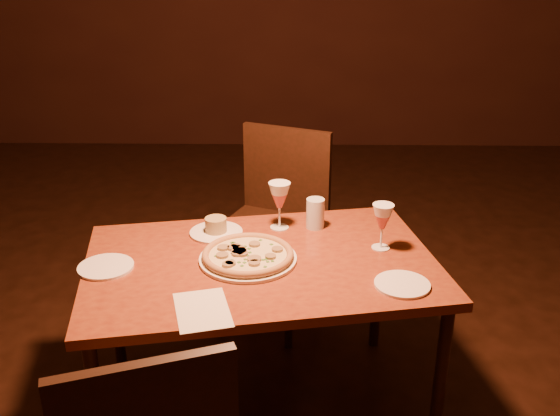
{
  "coord_description": "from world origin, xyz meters",
  "views": [
    {
      "loc": [
        -0.08,
        -2.16,
        1.74
      ],
      "look_at": [
        -0.12,
        -0.09,
        0.86
      ],
      "focal_mm": 40.0,
      "sensor_mm": 36.0,
      "label": 1
    }
  ],
  "objects": [
    {
      "name": "wine_glass_far",
      "position": [
        -0.13,
        0.14,
        0.78
      ],
      "size": [
        0.09,
        0.09,
        0.2
      ],
      "primitive_type": null,
      "color": "#CD5556",
      "rests_on": "dining_table"
    },
    {
      "name": "side_plate_near",
      "position": [
        0.29,
        -0.32,
        0.68
      ],
      "size": [
        0.19,
        0.19,
        0.01
      ],
      "primitive_type": "cylinder",
      "color": "white",
      "rests_on": "dining_table"
    },
    {
      "name": "menu_card",
      "position": [
        -0.36,
        -0.48,
        0.68
      ],
      "size": [
        0.22,
        0.28,
        0.0
      ],
      "primitive_type": "cube",
      "rotation": [
        0.0,
        0.0,
        0.27
      ],
      "color": "silver",
      "rests_on": "dining_table"
    },
    {
      "name": "floor",
      "position": [
        0.0,
        0.0,
        0.0
      ],
      "size": [
        7.0,
        7.0,
        0.0
      ],
      "primitive_type": "plane",
      "color": "black",
      "rests_on": "ground"
    },
    {
      "name": "pizza_plate",
      "position": [
        -0.24,
        -0.15,
        0.7
      ],
      "size": [
        0.36,
        0.36,
        0.04
      ],
      "color": "white",
      "rests_on": "dining_table"
    },
    {
      "name": "water_tumbler",
      "position": [
        0.02,
        0.15,
        0.74
      ],
      "size": [
        0.07,
        0.07,
        0.12
      ],
      "primitive_type": "cylinder",
      "color": "silver",
      "rests_on": "dining_table"
    },
    {
      "name": "ramekin_saucer",
      "position": [
        -0.38,
        0.08,
        0.7
      ],
      "size": [
        0.21,
        0.21,
        0.07
      ],
      "color": "white",
      "rests_on": "dining_table"
    },
    {
      "name": "side_plate_left",
      "position": [
        -0.74,
        -0.21,
        0.68
      ],
      "size": [
        0.2,
        0.2,
        0.01
      ],
      "primitive_type": "cylinder",
      "color": "white",
      "rests_on": "dining_table"
    },
    {
      "name": "wine_glass_right",
      "position": [
        0.26,
        -0.04,
        0.77
      ],
      "size": [
        0.08,
        0.08,
        0.18
      ],
      "primitive_type": null,
      "color": "#CD5556",
      "rests_on": "dining_table"
    },
    {
      "name": "dining_table",
      "position": [
        -0.19,
        -0.14,
        0.62
      ],
      "size": [
        1.4,
        1.04,
        0.68
      ],
      "rotation": [
        0.0,
        0.0,
        0.19
      ],
      "color": "brown",
      "rests_on": "floor"
    },
    {
      "name": "chair_far",
      "position": [
        -0.16,
        0.59,
        0.53
      ],
      "size": [
        0.59,
        0.59,
        0.94
      ],
      "rotation": [
        0.0,
        0.0,
        -0.4
      ],
      "color": "black",
      "rests_on": "floor"
    }
  ]
}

